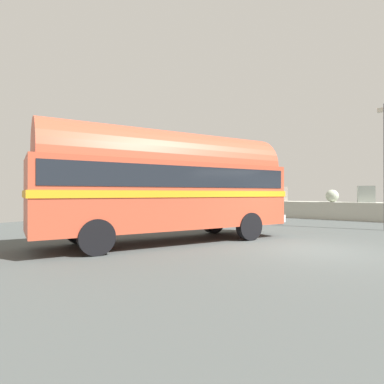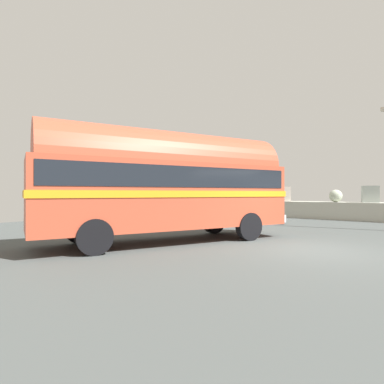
% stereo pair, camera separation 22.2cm
% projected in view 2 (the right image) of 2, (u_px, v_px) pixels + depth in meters
% --- Properties ---
extents(ground, '(32.00, 26.00, 0.02)m').
position_uv_depth(ground, '(310.00, 250.00, 8.92)').
color(ground, '#464C4B').
extents(breakwater, '(31.36, 2.37, 2.49)m').
position_uv_depth(breakwater, '(378.00, 208.00, 18.08)').
color(breakwater, '#B1B1A3').
rests_on(breakwater, ground).
extents(vintage_coach, '(5.38, 8.86, 3.70)m').
position_uv_depth(vintage_coach, '(167.00, 181.00, 10.40)').
color(vintage_coach, black).
rests_on(vintage_coach, ground).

